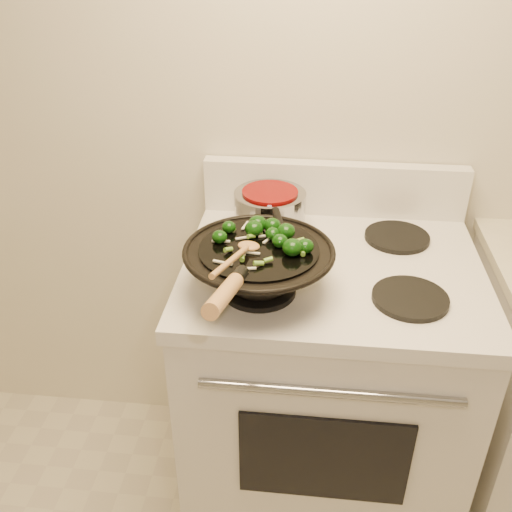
# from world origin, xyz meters

# --- Properties ---
(stove) EXTENTS (0.78, 0.67, 1.08)m
(stove) POSITION_xyz_m (-0.01, 1.17, 0.47)
(stove) COLOR white
(stove) RESTS_ON ground
(wok) EXTENTS (0.36, 0.59, 0.24)m
(wok) POSITION_xyz_m (-0.19, 1.02, 0.99)
(wok) COLOR black
(wok) RESTS_ON stove
(stirfry) EXTENTS (0.24, 0.23, 0.04)m
(stirfry) POSITION_xyz_m (-0.17, 1.06, 1.06)
(stirfry) COLOR black
(stirfry) RESTS_ON wok
(wooden_spoon) EXTENTS (0.08, 0.24, 0.06)m
(wooden_spoon) POSITION_xyz_m (-0.23, 0.95, 1.07)
(wooden_spoon) COLOR #B37F46
(wooden_spoon) RESTS_ON wok
(saucepan) EXTENTS (0.20, 0.32, 0.12)m
(saucepan) POSITION_xyz_m (-0.19, 1.32, 0.99)
(saucepan) COLOR #909298
(saucepan) RESTS_ON stove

